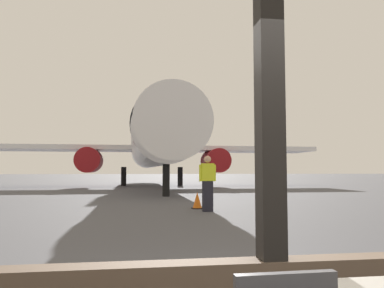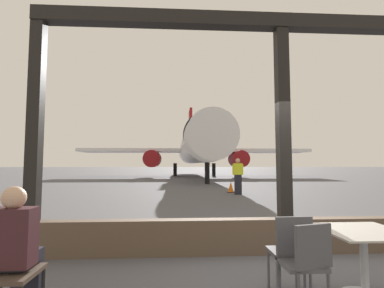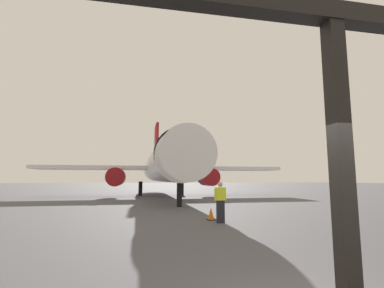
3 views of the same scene
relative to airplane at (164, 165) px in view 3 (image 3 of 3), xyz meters
The scene contains 5 objects.
ground_plane 13.20m from the airplane, 92.38° to the left, with size 220.00×220.00×0.00m, color #4C4C51.
window_frame 27.31m from the airplane, 91.11° to the right, with size 8.36×0.24×4.04m.
airplane is the anchor object (origin of this frame).
ground_crew_worker 18.54m from the airplane, 87.88° to the right, with size 0.56×0.22×1.74m.
traffic_cone 17.71m from the airplane, 88.33° to the right, with size 0.36×0.36×0.56m.
Camera 3 is at (-2.36, -2.89, 1.85)m, focal length 26.22 mm.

